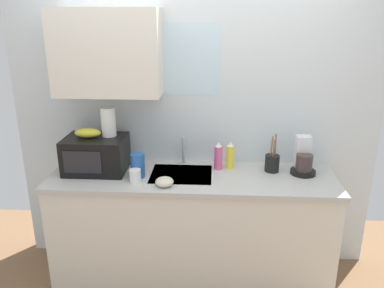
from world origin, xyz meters
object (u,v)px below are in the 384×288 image
microwave (96,154)px  cereal_canister (138,165)px  dish_soap_bottle_yellow (230,156)px  utensil_crock (272,163)px  mug_white (135,176)px  paper_towel_roll (108,122)px  dish_soap_bottle_pink (218,156)px  small_bowl (164,182)px  coffee_maker (303,160)px  banana_bunch (88,133)px

microwave → cereal_canister: bearing=-16.1°
dish_soap_bottle_yellow → utensil_crock: size_ratio=0.74×
microwave → mug_white: 0.40m
paper_towel_roll → mug_white: paper_towel_roll is taller
microwave → dish_soap_bottle_pink: size_ratio=2.09×
mug_white → small_bowl: bearing=-15.3°
paper_towel_roll → utensil_crock: 1.29m
coffee_maker → dish_soap_bottle_yellow: bearing=174.3°
banana_bunch → dish_soap_bottle_yellow: size_ratio=0.91×
dish_soap_bottle_pink → utensil_crock: size_ratio=0.75×
paper_towel_roll → dish_soap_bottle_yellow: bearing=3.9°
paper_towel_roll → utensil_crock: bearing=0.9°
dish_soap_bottle_yellow → cereal_canister: (-0.69, -0.21, -0.01)m
coffee_maker → mug_white: 1.27m
paper_towel_roll → coffee_maker: bearing=0.3°
small_bowl → coffee_maker: bearing=16.8°
microwave → paper_towel_roll: size_ratio=2.09×
microwave → small_bowl: microwave is taller
coffee_maker → dish_soap_bottle_yellow: size_ratio=1.28×
dish_soap_bottle_pink → small_bowl: size_ratio=1.69×
coffee_maker → cereal_canister: bearing=-172.7°
mug_white → small_bowl: (0.22, -0.06, -0.02)m
banana_bunch → mug_white: 0.50m
mug_white → utensil_crock: (1.01, 0.26, 0.02)m
banana_bunch → dish_soap_bottle_yellow: 1.10m
cereal_canister → utensil_crock: size_ratio=0.61×
cereal_canister → dish_soap_bottle_pink: bearing=17.8°
coffee_maker → small_bowl: 1.07m
coffee_maker → dish_soap_bottle_pink: size_ratio=1.27×
mug_white → dish_soap_bottle_yellow: bearing=23.6°
coffee_maker → dish_soap_bottle_pink: 0.64m
microwave → paper_towel_roll: 0.27m
small_bowl → utensil_crock: bearing=21.9°
coffee_maker → mug_white: (-1.24, -0.25, -0.06)m
mug_white → small_bowl: 0.23m
cereal_canister → mug_white: 0.10m
cereal_canister → mug_white: (-0.00, -0.09, -0.04)m
paper_towel_roll → banana_bunch: bearing=-161.6°
coffee_maker → small_bowl: size_ratio=2.15×
paper_towel_roll → dish_soap_bottle_yellow: paper_towel_roll is taller
coffee_maker → utensil_crock: 0.23m
banana_bunch → small_bowl: size_ratio=1.54×
banana_bunch → utensil_crock: banana_bunch is taller
cereal_canister → mug_white: size_ratio=1.91×
dish_soap_bottle_yellow → utensil_crock: 0.33m
banana_bunch → paper_towel_roll: 0.18m
paper_towel_roll → dish_soap_bottle_pink: size_ratio=1.00×
microwave → utensil_crock: (1.35, 0.07, -0.06)m
dish_soap_bottle_pink → mug_white: (-0.60, -0.28, -0.06)m
coffee_maker → dish_soap_bottle_yellow: (-0.55, 0.05, -0.00)m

